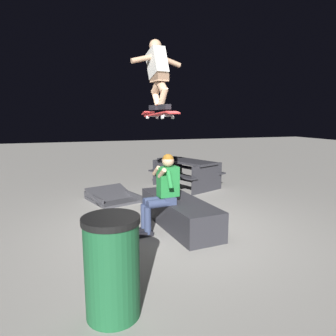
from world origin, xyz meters
TOP-DOWN VIEW (x-y plane):
  - ground_plane at (0.00, 0.00)m, footprint 40.00×40.00m
  - ledge_box_main at (0.13, -0.12)m, footprint 2.11×0.87m
  - person_sitting_on_ledge at (-0.06, 0.25)m, footprint 0.60×0.77m
  - skateboard at (0.08, 0.25)m, footprint 1.04×0.37m
  - skater_airborne at (0.13, 0.26)m, footprint 0.63×0.89m
  - kicker_ramp at (2.14, 0.77)m, footprint 1.35×1.25m
  - picnic_table_back at (2.93, -1.38)m, footprint 2.09×1.90m
  - trash_bin at (-2.01, 1.36)m, footprint 0.55×0.55m

SIDE VIEW (x-z plane):
  - ground_plane at x=0.00m, z-range 0.00..0.00m
  - kicker_ramp at x=2.14m, z-range -0.12..0.23m
  - ledge_box_main at x=0.13m, z-range 0.00..0.49m
  - picnic_table_back at x=2.93m, z-range 0.12..0.87m
  - trash_bin at x=-2.01m, z-range 0.00..1.01m
  - person_sitting_on_ledge at x=-0.06m, z-range 0.07..1.40m
  - skateboard at x=0.08m, z-range 1.90..2.03m
  - skater_airborne at x=0.13m, z-range 2.09..3.21m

